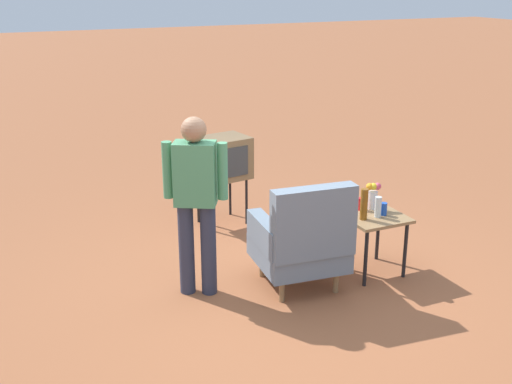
{
  "coord_description": "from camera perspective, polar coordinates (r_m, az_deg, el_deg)",
  "views": [
    {
      "loc": [
        2.39,
        4.68,
        2.78
      ],
      "look_at": [
        -0.21,
        -0.97,
        0.65
      ],
      "focal_mm": 44.86,
      "sensor_mm": 36.0,
      "label": 1
    }
  ],
  "objects": [
    {
      "name": "soda_can_red",
      "position": [
        6.3,
        9.34,
        -1.05
      ],
      "size": [
        0.07,
        0.07,
        0.12
      ],
      "primitive_type": "cylinder",
      "color": "red",
      "rests_on": "side_table"
    },
    {
      "name": "flower_vase",
      "position": [
        6.32,
        10.4,
        -0.22
      ],
      "size": [
        0.14,
        0.1,
        0.27
      ],
      "color": "silver",
      "rests_on": "side_table"
    },
    {
      "name": "ground_plane",
      "position": [
        5.94,
        2.11,
        -8.97
      ],
      "size": [
        60.0,
        60.0,
        0.0
      ],
      "primitive_type": "plane",
      "color": "#A05B38"
    },
    {
      "name": "side_table",
      "position": [
        6.23,
        10.43,
        -2.78
      ],
      "size": [
        0.56,
        0.56,
        0.59
      ],
      "color": "black",
      "rests_on": "ground"
    },
    {
      "name": "soda_can_blue",
      "position": [
        6.2,
        11.3,
        -1.49
      ],
      "size": [
        0.07,
        0.07,
        0.12
      ],
      "primitive_type": "cylinder",
      "color": "blue",
      "rests_on": "side_table"
    },
    {
      "name": "bottle_short_clear",
      "position": [
        6.13,
        10.83,
        -1.32
      ],
      "size": [
        0.06,
        0.06,
        0.2
      ],
      "primitive_type": "cylinder",
      "color": "silver",
      "rests_on": "side_table"
    },
    {
      "name": "armchair",
      "position": [
        5.82,
        4.22,
        -4.23
      ],
      "size": [
        0.84,
        0.85,
        1.06
      ],
      "color": "#937047",
      "rests_on": "ground"
    },
    {
      "name": "tv_on_stand",
      "position": [
        7.28,
        -3.09,
        2.98
      ],
      "size": [
        0.66,
        0.53,
        1.03
      ],
      "color": "black",
      "rests_on": "ground"
    },
    {
      "name": "bottle_tall_amber",
      "position": [
        6.03,
        9.61,
        -1.08
      ],
      "size": [
        0.07,
        0.07,
        0.3
      ],
      "primitive_type": "cylinder",
      "color": "brown",
      "rests_on": "side_table"
    },
    {
      "name": "person_standing",
      "position": [
        5.61,
        -5.39,
        -0.33
      ],
      "size": [
        0.51,
        0.37,
        1.64
      ],
      "color": "#2D3347",
      "rests_on": "ground"
    }
  ]
}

